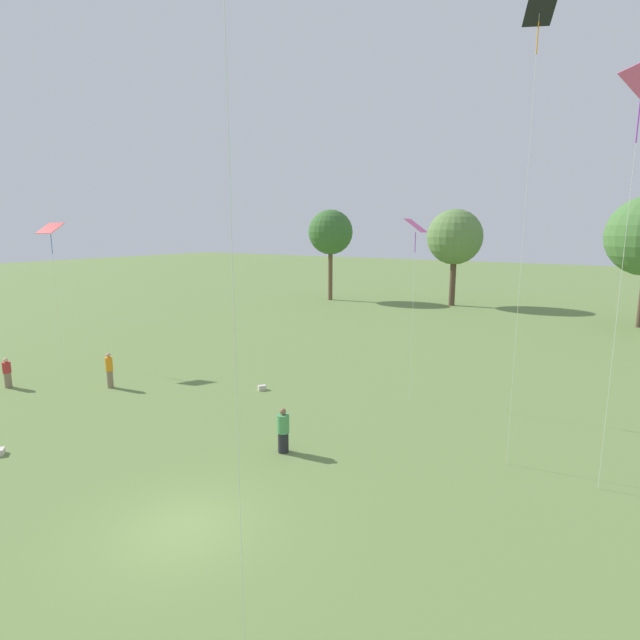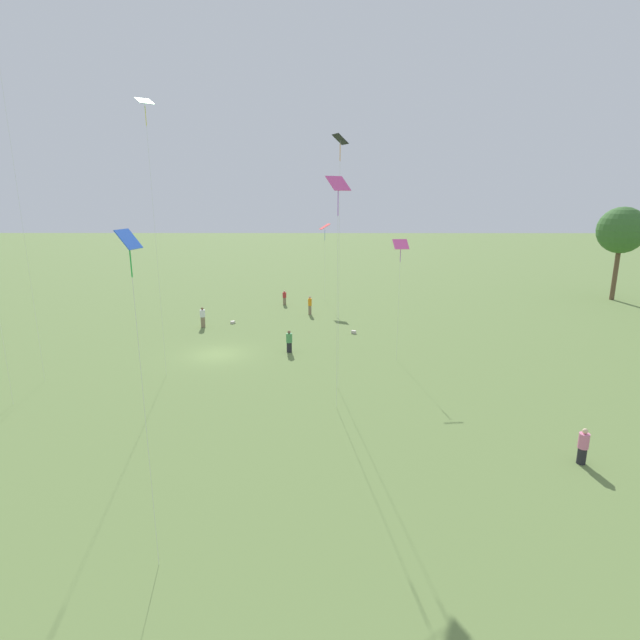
{
  "view_description": "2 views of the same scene",
  "coord_description": "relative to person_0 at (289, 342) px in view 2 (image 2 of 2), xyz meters",
  "views": [
    {
      "loc": [
        9.97,
        -8.55,
        8.17
      ],
      "look_at": [
        -1.05,
        8.64,
        4.43
      ],
      "focal_mm": 28.0,
      "sensor_mm": 36.0,
      "label": 1
    },
    {
      "loc": [
        35.52,
        7.84,
        11.63
      ],
      "look_at": [
        -2.57,
        7.64,
        2.01
      ],
      "focal_mm": 28.0,
      "sensor_mm": 36.0,
      "label": 2
    }
  ],
  "objects": [
    {
      "name": "ground_plane",
      "position": [
        0.54,
        -5.32,
        -0.83
      ],
      "size": [
        240.0,
        240.0,
        0.0
      ],
      "primitive_type": "plane",
      "color": "olive"
    },
    {
      "name": "tree_0",
      "position": [
        -19.66,
        35.43,
        6.92
      ],
      "size": [
        5.07,
        5.07,
        10.34
      ],
      "color": "brown",
      "rests_on": "ground_plane"
    },
    {
      "name": "person_0",
      "position": [
        0.0,
        0.0,
        0.0
      ],
      "size": [
        0.58,
        0.58,
        1.7
      ],
      "rotation": [
        0.0,
        0.0,
        1.87
      ],
      "color": "#232328",
      "rests_on": "ground_plane"
    },
    {
      "name": "person_1",
      "position": [
        16.05,
        14.03,
        -0.01
      ],
      "size": [
        0.53,
        0.53,
        1.69
      ],
      "rotation": [
        0.0,
        0.0,
        4.92
      ],
      "color": "#232328",
      "rests_on": "ground_plane"
    },
    {
      "name": "person_2",
      "position": [
        -12.19,
        1.26,
        0.11
      ],
      "size": [
        0.44,
        0.44,
        1.86
      ],
      "rotation": [
        0.0,
        0.0,
        0.25
      ],
      "color": "#847056",
      "rests_on": "ground_plane"
    },
    {
      "name": "person_3",
      "position": [
        -7.3,
        -8.25,
        0.07
      ],
      "size": [
        0.51,
        0.51,
        1.83
      ],
      "rotation": [
        0.0,
        0.0,
        3.27
      ],
      "color": "#847056",
      "rests_on": "ground_plane"
    },
    {
      "name": "person_4",
      "position": [
        -16.72,
        -1.6,
        -0.05
      ],
      "size": [
        0.53,
        0.53,
        1.6
      ],
      "rotation": [
        0.0,
        0.0,
        4.33
      ],
      "color": "#847056",
      "rests_on": "ground_plane"
    },
    {
      "name": "kite_0",
      "position": [
        4.96,
        -7.84,
        15.1
      ],
      "size": [
        1.19,
        1.19,
        17.09
      ],
      "rotation": [
        0.0,
        0.0,
        1.5
      ],
      "color": "green",
      "rests_on": "ground_plane"
    },
    {
      "name": "kite_1",
      "position": [
        -19.15,
        2.76,
        7.22
      ],
      "size": [
        1.42,
        1.31,
        8.53
      ],
      "rotation": [
        0.0,
        0.0,
        5.72
      ],
      "color": "red",
      "rests_on": "ground_plane"
    },
    {
      "name": "kite_2",
      "position": [
        22.39,
        -2.77,
        8.97
      ],
      "size": [
        0.74,
        0.57,
        10.71
      ],
      "rotation": [
        0.0,
        0.0,
        2.14
      ],
      "color": "blue",
      "rests_on": "ground_plane"
    },
    {
      "name": "kite_3",
      "position": [
        6.09,
        -15.32,
        17.43
      ],
      "size": [
        0.83,
        0.79,
        20.64
      ],
      "rotation": [
        0.0,
        0.0,
        5.98
      ],
      "color": "purple",
      "rests_on": "ground_plane"
    },
    {
      "name": "kite_4",
      "position": [
        7.22,
        3.47,
        12.91
      ],
      "size": [
        1.02,
        0.94,
        14.83
      ],
      "rotation": [
        0.0,
        0.0,
        2.79
      ],
      "color": "black",
      "rests_on": "ground_plane"
    },
    {
      "name": "kite_5",
      "position": [
        10.07,
        3.3,
        10.94
      ],
      "size": [
        1.29,
        1.34,
        12.53
      ],
      "rotation": [
        0.0,
        0.0,
        1.41
      ],
      "color": "#E54C99",
      "rests_on": "ground_plane"
    },
    {
      "name": "kite_6",
      "position": [
        1.75,
        7.87,
        7.27
      ],
      "size": [
        0.93,
        1.09,
        8.63
      ],
      "rotation": [
        0.0,
        0.0,
        0.88
      ],
      "color": "#E54C99",
      "rests_on": "ground_plane"
    },
    {
      "name": "picnic_bag_0",
      "position": [
        -8.64,
        -5.81,
        -0.72
      ],
      "size": [
        0.5,
        0.48,
        0.23
      ],
      "rotation": [
        0.0,
        0.0,
        2.49
      ],
      "color": "beige",
      "rests_on": "ground_plane"
    },
    {
      "name": "picnic_bag_1",
      "position": [
        -5.26,
        5.21,
        -0.7
      ],
      "size": [
        0.41,
        0.46,
        0.25
      ],
      "rotation": [
        0.0,
        0.0,
        1.0
      ],
      "color": "beige",
      "rests_on": "ground_plane"
    }
  ]
}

